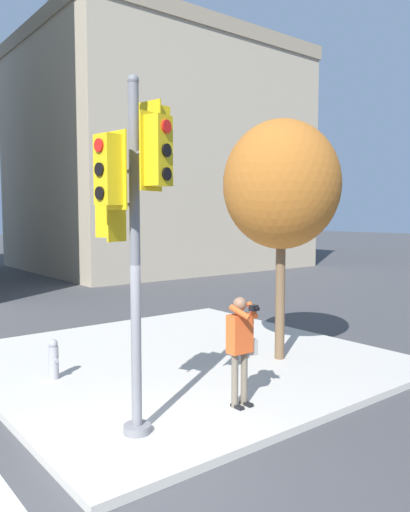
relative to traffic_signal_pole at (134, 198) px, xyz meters
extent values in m
plane|color=#424244|center=(-0.79, -0.75, -3.42)|extent=(160.00, 160.00, 0.00)
cube|color=#BCB7AD|center=(2.71, 2.75, -3.35)|extent=(8.00, 8.00, 0.13)
cylinder|color=slate|center=(0.01, 0.00, -3.23)|extent=(0.38, 0.38, 0.12)
cylinder|color=slate|center=(0.01, 0.00, -0.83)|extent=(0.14, 0.14, 4.68)
sphere|color=slate|center=(0.01, 0.00, 1.55)|extent=(0.16, 0.16, 0.16)
cylinder|color=slate|center=(-0.07, 0.17, -0.09)|extent=(0.15, 0.24, 0.05)
cube|color=yellow|center=(-0.18, 0.39, -0.09)|extent=(0.37, 0.35, 0.90)
cube|color=yellow|center=(-0.12, 0.27, -0.09)|extent=(0.39, 0.20, 1.02)
cylinder|color=red|center=(-0.23, 0.51, 0.21)|extent=(0.17, 0.10, 0.17)
cylinder|color=black|center=(-0.23, 0.51, -0.09)|extent=(0.17, 0.10, 0.17)
cylinder|color=black|center=(-0.23, 0.51, -0.39)|extent=(0.17, 0.10, 0.17)
cylinder|color=slate|center=(0.07, -0.18, 0.59)|extent=(0.12, 0.24, 0.05)
cube|color=yellow|center=(0.14, -0.41, 0.59)|extent=(0.36, 0.32, 0.90)
cube|color=yellow|center=(0.10, -0.29, 0.59)|extent=(0.41, 0.15, 1.02)
cylinder|color=red|center=(0.18, -0.54, 0.89)|extent=(0.17, 0.08, 0.17)
cylinder|color=black|center=(0.18, -0.54, 0.59)|extent=(0.17, 0.08, 0.17)
cylinder|color=black|center=(0.18, -0.54, 0.29)|extent=(0.17, 0.08, 0.17)
cylinder|color=slate|center=(-0.18, -0.03, 0.34)|extent=(0.24, 0.09, 0.05)
cube|color=yellow|center=(-0.41, -0.07, 0.34)|extent=(0.28, 0.33, 0.90)
cube|color=yellow|center=(-0.28, -0.05, 0.34)|extent=(0.09, 0.42, 1.02)
cylinder|color=red|center=(-0.55, -0.09, 0.64)|extent=(0.06, 0.17, 0.17)
cylinder|color=black|center=(-0.55, -0.09, 0.34)|extent=(0.06, 0.17, 0.17)
cylinder|color=black|center=(-0.55, -0.09, 0.04)|extent=(0.06, 0.17, 0.17)
cylinder|color=slate|center=(0.20, 0.04, 0.82)|extent=(0.24, 0.10, 0.05)
cube|color=yellow|center=(0.43, 0.09, 0.82)|extent=(0.30, 0.34, 0.90)
cube|color=yellow|center=(0.30, 0.06, 0.82)|extent=(0.11, 0.42, 1.02)
cylinder|color=red|center=(0.56, 0.12, 1.12)|extent=(0.06, 0.17, 0.17)
cylinder|color=black|center=(0.56, 0.12, 0.82)|extent=(0.06, 0.17, 0.17)
cylinder|color=black|center=(0.56, 0.12, 0.52)|extent=(0.06, 0.17, 0.17)
cube|color=black|center=(1.72, -0.20, -3.27)|extent=(0.09, 0.24, 0.05)
cube|color=black|center=(1.92, -0.20, -3.27)|extent=(0.09, 0.24, 0.05)
cylinder|color=#6B6051|center=(1.72, -0.14, -2.86)|extent=(0.11, 0.11, 0.87)
cylinder|color=#6B6051|center=(1.92, -0.14, -2.86)|extent=(0.11, 0.11, 0.87)
cube|color=#E55623|center=(1.82, -0.14, -2.11)|extent=(0.40, 0.22, 0.62)
sphere|color=#8C664C|center=(1.82, -0.14, -1.63)|extent=(0.22, 0.22, 0.22)
cube|color=black|center=(1.82, -0.45, -1.65)|extent=(0.12, 0.10, 0.09)
cylinder|color=black|center=(1.82, -0.52, -1.65)|extent=(0.06, 0.08, 0.06)
cylinder|color=#E55623|center=(1.69, -0.28, -1.73)|extent=(0.23, 0.35, 0.23)
cylinder|color=#E55623|center=(1.96, -0.28, -1.73)|extent=(0.23, 0.35, 0.23)
cube|color=#B7B2A8|center=(2.10, -0.12, -2.37)|extent=(0.10, 0.20, 0.26)
cylinder|color=brown|center=(4.28, 1.29, -1.87)|extent=(0.20, 0.20, 2.84)
ellipsoid|color=#A86023|center=(4.28, 1.29, 0.40)|extent=(2.44, 2.44, 2.68)
cylinder|color=#99999E|center=(-0.01, 2.99, -2.98)|extent=(0.19, 0.19, 0.62)
sphere|color=#99999E|center=(-0.01, 2.99, -2.62)|extent=(0.17, 0.17, 0.17)
cylinder|color=#99999E|center=(-0.01, 2.87, -2.91)|extent=(0.08, 0.06, 0.08)
cube|color=tan|center=(13.74, 20.58, 2.89)|extent=(15.24, 12.68, 12.62)
cube|color=gray|center=(13.74, 20.58, 9.60)|extent=(15.44, 12.88, 0.80)
camera|label=1|loc=(-3.45, -5.91, -0.24)|focal=35.00mm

